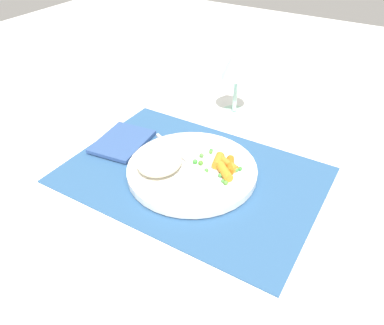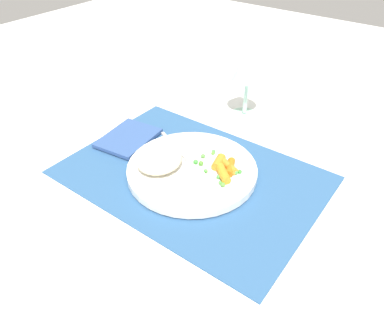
% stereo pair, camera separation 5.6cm
% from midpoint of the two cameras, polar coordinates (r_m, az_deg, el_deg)
% --- Properties ---
extents(ground_plane, '(2.40, 2.40, 0.00)m').
position_cam_midpoint_polar(ground_plane, '(0.73, -2.19, -2.06)').
color(ground_plane, white).
extents(placemat, '(0.48, 0.34, 0.01)m').
position_cam_midpoint_polar(placemat, '(0.73, -2.19, -1.88)').
color(placemat, '#2D5684').
rests_on(placemat, ground_plane).
extents(plate, '(0.25, 0.25, 0.02)m').
position_cam_midpoint_polar(plate, '(0.72, -2.21, -1.20)').
color(plate, white).
rests_on(plate, placemat).
extents(rice_mound, '(0.08, 0.09, 0.04)m').
position_cam_midpoint_polar(rice_mound, '(0.71, -7.23, 0.12)').
color(rice_mound, beige).
rests_on(rice_mound, plate).
extents(carrot_portion, '(0.06, 0.07, 0.02)m').
position_cam_midpoint_polar(carrot_portion, '(0.71, 2.77, -0.53)').
color(carrot_portion, orange).
rests_on(carrot_portion, plate).
extents(pea_scatter, '(0.09, 0.08, 0.01)m').
position_cam_midpoint_polar(pea_scatter, '(0.72, 1.50, -0.47)').
color(pea_scatter, '#579743').
rests_on(pea_scatter, plate).
extents(fork, '(0.17, 0.09, 0.01)m').
position_cam_midpoint_polar(fork, '(0.73, -2.99, 0.19)').
color(fork, silver).
rests_on(fork, plate).
extents(wine_glass, '(0.08, 0.08, 0.17)m').
position_cam_midpoint_polar(wine_glass, '(0.89, 5.08, 14.79)').
color(wine_glass, '#B2E0CC').
rests_on(wine_glass, ground_plane).
extents(napkin, '(0.11, 0.14, 0.01)m').
position_cam_midpoint_polar(napkin, '(0.83, -12.41, 3.09)').
color(napkin, '#33518C').
rests_on(napkin, placemat).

